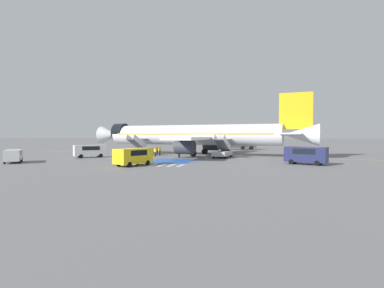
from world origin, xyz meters
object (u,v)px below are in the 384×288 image
object	(u,v)px
fuel_tanker	(240,143)
ground_crew_2	(155,151)
boarding_stairs_forward	(137,150)
service_van_1	(306,154)
airliner	(194,135)
ground_crew_0	(160,150)
ground_crew_3	(179,152)
service_van_3	(133,155)
boarding_stairs_aft	(222,152)
service_van_0	(90,150)
ground_crew_1	(157,150)
service_van_2	(13,155)

from	to	relation	value
fuel_tanker	ground_crew_2	world-z (taller)	fuel_tanker
boarding_stairs_forward	service_van_1	world-z (taller)	boarding_stairs_forward
airliner	fuel_tanker	world-z (taller)	airliner
service_van_1	ground_crew_0	size ratio (longest dim) A/B	3.26
ground_crew_0	ground_crew_2	bearing A→B (deg)	46.20
ground_crew_3	service_van_1	bearing A→B (deg)	115.13
service_van_3	ground_crew_0	bearing A→B (deg)	-57.12
boarding_stairs_aft	ground_crew_3	size ratio (longest dim) A/B	3.14
airliner	ground_crew_2	bearing A→B (deg)	141.16
airliner	ground_crew_2	size ratio (longest dim) A/B	26.88
airliner	service_van_1	world-z (taller)	airliner
boarding_stairs_aft	airliner	bearing A→B (deg)	146.96
boarding_stairs_forward	service_van_0	world-z (taller)	boarding_stairs_forward
ground_crew_1	boarding_stairs_aft	bearing A→B (deg)	96.95
service_van_0	ground_crew_0	xyz separation A→B (m)	(9.63, 7.36, -0.30)
ground_crew_1	ground_crew_3	size ratio (longest dim) A/B	0.91
boarding_stairs_forward	ground_crew_0	size ratio (longest dim) A/B	3.33
service_van_3	boarding_stairs_forward	bearing A→B (deg)	-44.05
boarding_stairs_aft	ground_crew_1	size ratio (longest dim) A/B	3.45
service_van_3	ground_crew_3	world-z (taller)	service_van_3
boarding_stairs_aft	ground_crew_2	bearing A→B (deg)	-172.19
service_van_1	ground_crew_3	size ratio (longest dim) A/B	3.07
ground_crew_1	service_van_0	bearing A→B (deg)	-23.18
boarding_stairs_forward	boarding_stairs_aft	size ratio (longest dim) A/B	1.00
ground_crew_2	airliner	bearing A→B (deg)	-101.12
boarding_stairs_aft	service_van_1	bearing A→B (deg)	-27.23
ground_crew_3	ground_crew_2	bearing A→B (deg)	-61.66
service_van_2	ground_crew_2	bearing A→B (deg)	-170.35
ground_crew_0	ground_crew_1	world-z (taller)	ground_crew_0
service_van_1	ground_crew_3	distance (m)	20.12
ground_crew_1	ground_crew_2	xyz separation A→B (m)	(0.92, -3.49, -0.00)
airliner	service_van_1	distance (m)	22.75
ground_crew_2	fuel_tanker	bearing A→B (deg)	-75.99
airliner	ground_crew_0	distance (m)	6.96
ground_crew_0	ground_crew_3	bearing A→B (deg)	90.81
boarding_stairs_forward	ground_crew_2	world-z (taller)	boarding_stairs_forward
boarding_stairs_forward	service_van_3	distance (m)	19.31
boarding_stairs_aft	service_van_3	xyz separation A→B (m)	(-9.05, -15.02, 0.28)
boarding_stairs_forward	service_van_2	distance (m)	20.45
service_van_2	ground_crew_3	world-z (taller)	same
service_van_1	ground_crew_2	world-z (taller)	service_van_1
airliner	ground_crew_3	distance (m)	7.30
ground_crew_1	service_van_3	bearing A→B (deg)	35.09
ground_crew_2	ground_crew_3	xyz separation A→B (m)	(4.68, -1.64, 0.10)
service_van_2	service_van_3	distance (m)	17.25
ground_crew_1	ground_crew_2	world-z (taller)	ground_crew_1
ground_crew_1	fuel_tanker	bearing A→B (deg)	176.08
boarding_stairs_forward	service_van_1	xyz separation A→B (m)	(27.79, -11.76, 0.34)
fuel_tanker	ground_crew_3	size ratio (longest dim) A/B	4.98
fuel_tanker	boarding_stairs_aft	bearing A→B (deg)	170.99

